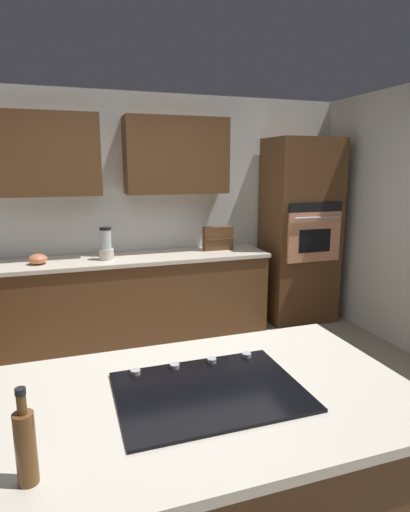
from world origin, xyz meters
The scene contains 12 objects.
ground_plane centered at (0.00, 0.00, 0.00)m, with size 14.00×14.00×0.00m, color #9E937F.
wall_back centered at (0.08, -2.04, 1.48)m, with size 6.00×0.44×2.60m.
lower_cabinets_back centered at (0.10, -1.72, 0.43)m, with size 2.80×0.60×0.86m, color brown.
countertop_back centered at (0.10, -1.72, 0.88)m, with size 2.84×0.64×0.04m, color silver.
island_base centered at (0.25, 1.08, 0.43)m, with size 1.65×0.99×0.86m, color brown.
island_top centered at (0.25, 1.08, 0.88)m, with size 1.73×1.07×0.04m, color silver.
wall_oven centered at (-1.85, -1.72, 1.07)m, with size 0.80×0.66×2.14m.
cooktop centered at (0.25, 1.08, 0.91)m, with size 0.76×0.56×0.03m.
blender centered at (0.40, -1.67, 1.04)m, with size 0.15×0.15×0.33m.
mixing_bowl centered at (1.05, -1.67, 0.95)m, with size 0.18×0.18×0.10m, color #CC724C.
spice_rack centered at (-0.85, -1.80, 1.03)m, with size 0.34×0.11×0.26m.
oil_bottle centered at (0.92, 1.39, 1.02)m, with size 0.06×0.06×0.31m.
Camera 1 is at (0.77, 2.58, 1.82)m, focal length 29.39 mm.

